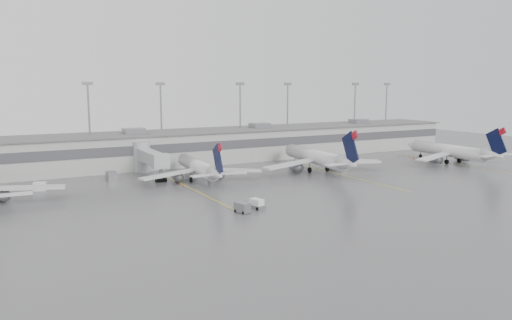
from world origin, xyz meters
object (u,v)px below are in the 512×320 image
jet_mid_right (318,157)px  jet_far_right (452,151)px  baggage_tug (257,205)px  jet_mid_left (199,167)px

jet_mid_right → jet_far_right: jet_mid_right is taller
baggage_tug → jet_far_right: bearing=-0.8°
jet_mid_left → baggage_tug: jet_mid_left is taller
jet_mid_left → jet_far_right: 66.60m
jet_mid_left → jet_mid_right: bearing=0.7°
jet_mid_left → jet_far_right: (66.09, -8.17, 0.27)m
jet_far_right → jet_mid_right: bearing=174.2°
jet_mid_left → baggage_tug: bearing=-86.7°
jet_mid_right → baggage_tug: jet_mid_right is taller
jet_mid_left → jet_mid_right: jet_mid_right is taller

